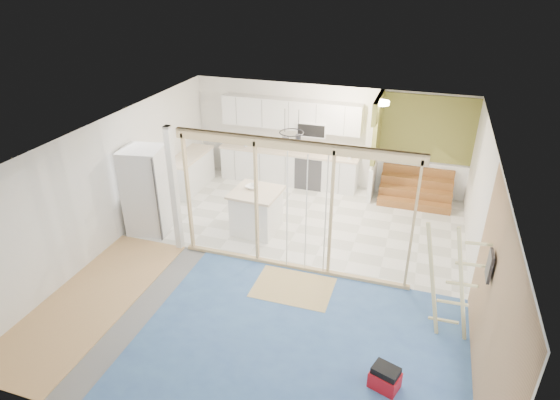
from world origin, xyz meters
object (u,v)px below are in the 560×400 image
(fridge, at_px, (147,191))
(island, at_px, (257,212))
(ladder, at_px, (451,283))
(toolbox, at_px, (385,378))

(fridge, xyz_separation_m, island, (2.21, 0.65, -0.46))
(fridge, relative_size, ladder, 1.00)
(fridge, relative_size, island, 1.80)
(fridge, height_order, island, fridge)
(island, bearing_deg, toolbox, -43.96)
(island, bearing_deg, ladder, -24.59)
(toolbox, bearing_deg, island, 151.30)
(toolbox, bearing_deg, fridge, 171.38)
(island, distance_m, toolbox, 4.66)
(fridge, bearing_deg, toolbox, -38.02)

